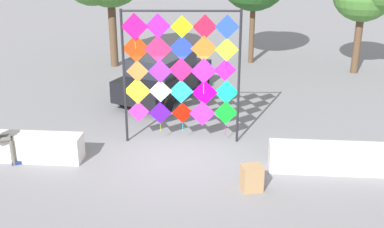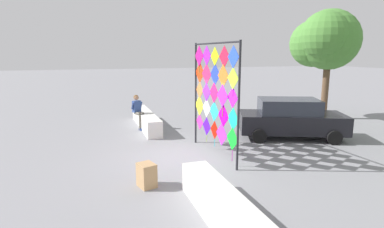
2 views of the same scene
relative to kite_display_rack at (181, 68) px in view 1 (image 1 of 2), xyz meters
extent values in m
plane|color=gray|center=(-0.05, -1.02, -2.16)|extent=(120.00, 120.00, 0.00)
cube|color=silver|center=(4.58, -1.49, -1.81)|extent=(4.41, 0.62, 0.71)
cylinder|color=#232328|center=(-1.56, -0.11, -0.28)|extent=(0.07, 0.07, 3.76)
cylinder|color=#232328|center=(1.57, 0.11, -0.28)|extent=(0.07, 0.07, 3.76)
cylinder|color=#232328|center=(0.00, 0.00, 1.55)|extent=(3.14, 0.28, 0.06)
cube|color=#DB31A7|center=(-1.21, -0.07, -1.27)|extent=(0.61, 0.06, 0.61)
cube|color=#5012DD|center=(-0.61, -0.03, -1.31)|extent=(0.65, 0.06, 0.65)
cylinder|color=#A6E516|center=(-0.61, -0.02, -1.75)|extent=(0.02, 0.02, 0.24)
cube|color=red|center=(0.03, 0.02, -1.30)|extent=(0.61, 0.06, 0.61)
cylinder|color=#16D7E5|center=(0.02, 0.03, -1.74)|extent=(0.02, 0.02, 0.27)
cube|color=#B82DE6|center=(0.58, 0.04, -1.31)|extent=(0.74, 0.06, 0.74)
cube|color=#12F42A|center=(1.24, 0.10, -1.29)|extent=(0.69, 0.06, 0.69)
cylinder|color=#E516CF|center=(1.24, 0.11, -1.81)|extent=(0.02, 0.02, 0.36)
cube|color=yellow|center=(-1.22, -0.08, -0.66)|extent=(0.75, 0.07, 0.76)
cube|color=white|center=(-0.58, -0.05, -0.65)|extent=(0.64, 0.06, 0.64)
cube|color=#23BEE3|center=(-0.01, 0.01, -0.67)|extent=(0.69, 0.06, 0.69)
cylinder|color=red|center=(-0.01, 0.02, -1.11)|extent=(0.02, 0.02, 0.19)
cube|color=#D704A7|center=(0.64, 0.06, -0.70)|extent=(0.72, 0.06, 0.72)
cylinder|color=#16E545|center=(0.64, 0.07, -1.26)|extent=(0.02, 0.02, 0.40)
cube|color=#14E4A3|center=(1.24, 0.11, -0.69)|extent=(0.69, 0.06, 0.69)
cube|color=orange|center=(-1.19, -0.09, -0.09)|extent=(0.61, 0.06, 0.61)
cube|color=#8026F4|center=(-0.57, -0.06, -0.08)|extent=(0.66, 0.06, 0.66)
cube|color=#D41A63|center=(0.00, -0.01, -0.04)|extent=(0.68, 0.06, 0.68)
cube|color=#A922E0|center=(0.61, 0.03, -0.07)|extent=(0.72, 0.06, 0.73)
cylinder|color=#52E516|center=(0.61, 0.04, -0.58)|extent=(0.02, 0.02, 0.29)
cube|color=#CF1CEE|center=(1.19, 0.10, -0.05)|extent=(0.62, 0.06, 0.63)
cube|color=#F7390F|center=(-1.21, -0.08, 0.54)|extent=(0.76, 0.07, 0.76)
cube|color=#F52764|center=(-0.62, -0.05, 0.53)|extent=(0.75, 0.07, 0.75)
cube|color=blue|center=(0.02, 0.01, 0.55)|extent=(0.70, 0.06, 0.71)
cylinder|color=yellow|center=(0.02, 0.02, 0.05)|extent=(0.02, 0.02, 0.30)
cube|color=orange|center=(0.61, 0.04, 0.55)|extent=(0.71, 0.06, 0.72)
cube|color=#B5F633|center=(1.22, 0.08, 0.52)|extent=(0.65, 0.06, 0.65)
cylinder|color=#5B16E5|center=(1.22, 0.09, 0.09)|extent=(0.02, 0.02, 0.21)
cube|color=#E21489|center=(-1.22, -0.11, 1.13)|extent=(0.74, 0.06, 0.74)
cylinder|color=#16E570|center=(-1.22, -0.10, 0.65)|extent=(0.02, 0.02, 0.22)
cube|color=#AA21F7|center=(-0.60, -0.05, 1.15)|extent=(0.68, 0.06, 0.68)
cylinder|color=#61E516|center=(-0.60, -0.04, 0.68)|extent=(0.02, 0.02, 0.26)
cube|color=#CEF215|center=(0.03, -0.01, 1.13)|extent=(0.60, 0.05, 0.60)
cube|color=red|center=(0.63, 0.05, 1.13)|extent=(0.67, 0.06, 0.67)
cylinder|color=#16E5C0|center=(0.63, 0.06, 0.61)|extent=(0.02, 0.02, 0.36)
cube|color=blue|center=(1.21, 0.08, 1.13)|extent=(0.66, 0.06, 0.66)
cylinder|color=#666056|center=(-4.17, -1.84, -1.81)|extent=(0.11, 0.11, 0.71)
cylinder|color=#666056|center=(-4.35, -1.92, -1.43)|extent=(0.41, 0.27, 0.13)
cube|color=navy|center=(-4.12, -1.82, -2.12)|extent=(0.26, 0.19, 0.09)
cylinder|color=#666056|center=(-4.24, -1.69, -1.81)|extent=(0.11, 0.11, 0.71)
cylinder|color=#666056|center=(-4.42, -1.76, -1.43)|extent=(0.41, 0.27, 0.13)
cube|color=navy|center=(-4.19, -1.66, -2.12)|extent=(0.26, 0.19, 0.09)
cube|color=black|center=(-1.01, 3.80, -1.52)|extent=(3.20, 4.48, 0.74)
cube|color=#282D38|center=(-1.06, 3.66, -0.86)|extent=(2.31, 2.72, 0.59)
cylinder|color=black|center=(-1.29, 5.43, -1.89)|extent=(0.41, 0.59, 0.55)
cylinder|color=black|center=(0.34, 4.75, -1.89)|extent=(0.41, 0.59, 0.55)
cylinder|color=black|center=(-2.36, 2.84, -1.89)|extent=(0.41, 0.59, 0.55)
cylinder|color=black|center=(-0.72, 2.17, -1.89)|extent=(0.41, 0.59, 0.55)
cube|color=tan|center=(1.90, -2.62, -1.85)|extent=(0.56, 0.50, 0.62)
cylinder|color=brown|center=(6.49, 7.54, -0.84)|extent=(0.30, 0.30, 2.64)
cylinder|color=brown|center=(-3.76, 7.74, -0.59)|extent=(0.33, 0.33, 3.15)
cylinder|color=brown|center=(2.21, 8.81, -0.70)|extent=(0.23, 0.23, 2.92)
camera|label=1|loc=(1.35, -12.75, 3.63)|focal=45.79mm
camera|label=2|loc=(9.51, -3.88, 1.25)|focal=29.36mm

